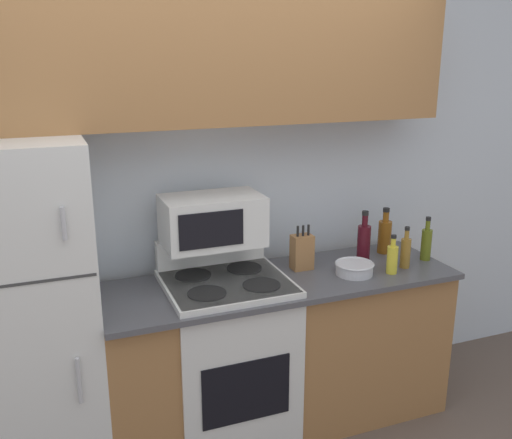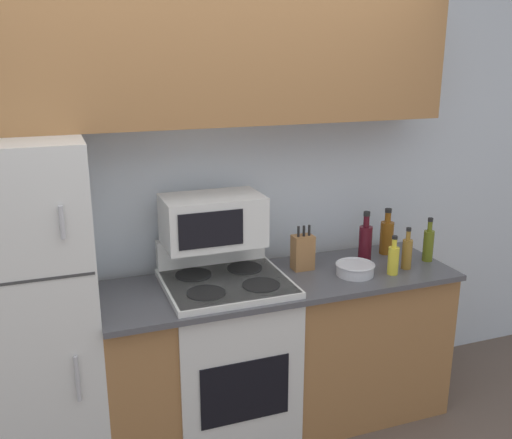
{
  "view_description": "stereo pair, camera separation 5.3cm",
  "coord_description": "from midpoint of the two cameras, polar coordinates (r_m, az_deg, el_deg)",
  "views": [
    {
      "loc": [
        -0.82,
        -2.34,
        2.07
      ],
      "look_at": [
        0.19,
        0.26,
        1.25
      ],
      "focal_mm": 40.0,
      "sensor_mm": 36.0,
      "label": 1
    },
    {
      "loc": [
        -0.77,
        -2.36,
        2.07
      ],
      "look_at": [
        0.19,
        0.26,
        1.25
      ],
      "focal_mm": 40.0,
      "sensor_mm": 36.0,
      "label": 2
    }
  ],
  "objects": [
    {
      "name": "microwave",
      "position": [
        2.98,
        -4.92,
        -0.09
      ],
      "size": [
        0.52,
        0.32,
        0.26
      ],
      "color": "silver",
      "rests_on": "stove"
    },
    {
      "name": "lower_cabinets",
      "position": [
        3.3,
        1.84,
        -13.01
      ],
      "size": [
        1.93,
        0.62,
        0.9
      ],
      "color": "#9E6B3D",
      "rests_on": "ground_plane"
    },
    {
      "name": "bottle_olive_oil",
      "position": [
        3.46,
        16.25,
        -2.27
      ],
      "size": [
        0.06,
        0.06,
        0.26
      ],
      "color": "#5B6619",
      "rests_on": "lower_cabinets"
    },
    {
      "name": "bowl",
      "position": [
        3.17,
        9.34,
        -4.81
      ],
      "size": [
        0.22,
        0.22,
        0.07
      ],
      "color": "silver",
      "rests_on": "lower_cabinets"
    },
    {
      "name": "bottle_cooking_spray",
      "position": [
        3.21,
        13.01,
        -3.8
      ],
      "size": [
        0.06,
        0.06,
        0.22
      ],
      "color": "gold",
      "rests_on": "lower_cabinets"
    },
    {
      "name": "stove",
      "position": [
        3.18,
        -3.35,
        -13.59
      ],
      "size": [
        0.64,
        0.6,
        1.09
      ],
      "color": "silver",
      "rests_on": "ground_plane"
    },
    {
      "name": "refrigerator",
      "position": [
        2.93,
        -22.88,
        -9.37
      ],
      "size": [
        0.68,
        0.66,
        1.71
      ],
      "color": "silver",
      "rests_on": "ground_plane"
    },
    {
      "name": "knife_block",
      "position": [
        3.19,
        4.14,
        -3.23
      ],
      "size": [
        0.12,
        0.08,
        0.26
      ],
      "color": "#9E6B3D",
      "rests_on": "lower_cabinets"
    },
    {
      "name": "wall_back",
      "position": [
        3.22,
        -6.28,
        2.05
      ],
      "size": [
        8.0,
        0.05,
        2.55
      ],
      "color": "silver",
      "rests_on": "ground_plane"
    },
    {
      "name": "bottle_whiskey",
      "position": [
        3.52,
        12.32,
        -1.54
      ],
      "size": [
        0.08,
        0.08,
        0.28
      ],
      "color": "brown",
      "rests_on": "lower_cabinets"
    },
    {
      "name": "bottle_wine_red",
      "position": [
        3.36,
        10.29,
        -2.16
      ],
      "size": [
        0.08,
        0.08,
        0.3
      ],
      "color": "#470F19",
      "rests_on": "lower_cabinets"
    },
    {
      "name": "bottle_vinegar",
      "position": [
        3.31,
        14.28,
        -3.13
      ],
      "size": [
        0.06,
        0.06,
        0.24
      ],
      "color": "olive",
      "rests_on": "lower_cabinets"
    },
    {
      "name": "upper_cabinets",
      "position": [
        2.94,
        -5.77,
        15.85
      ],
      "size": [
        2.61,
        0.32,
        0.66
      ],
      "color": "#9E6B3D",
      "rests_on": "refrigerator"
    }
  ]
}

